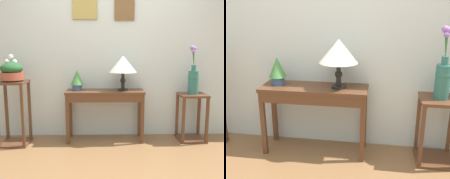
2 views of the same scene
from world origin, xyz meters
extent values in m
cube|color=silver|center=(0.00, 1.48, 1.40)|extent=(9.00, 0.10, 2.80)
cube|color=tan|center=(-0.39, 1.41, 1.85)|extent=(0.35, 0.02, 0.27)
cube|color=#A48EAB|center=(-0.39, 1.41, 1.85)|extent=(0.28, 0.01, 0.22)
cube|color=brown|center=(0.17, 1.41, 1.84)|extent=(0.28, 0.02, 0.29)
cube|color=#CB7883|center=(0.17, 1.41, 1.84)|extent=(0.22, 0.01, 0.23)
cube|color=#56331E|center=(-0.11, 1.20, 0.70)|extent=(1.08, 0.37, 0.03)
cube|color=#56331E|center=(-0.11, 1.04, 0.64)|extent=(1.02, 0.03, 0.10)
cube|color=#56331E|center=(-0.61, 1.05, 0.34)|extent=(0.04, 0.04, 0.69)
cube|color=#56331E|center=(0.40, 1.05, 0.34)|extent=(0.05, 0.04, 0.69)
cube|color=#56331E|center=(-0.61, 1.36, 0.34)|extent=(0.04, 0.04, 0.69)
cube|color=#56331E|center=(0.40, 1.36, 0.34)|extent=(0.05, 0.04, 0.69)
cylinder|color=black|center=(0.14, 1.20, 0.73)|extent=(0.15, 0.15, 0.02)
cylinder|color=black|center=(0.14, 1.20, 0.80)|extent=(0.05, 0.05, 0.11)
sphere|color=black|center=(0.14, 1.20, 0.86)|extent=(0.08, 0.08, 0.08)
cylinder|color=black|center=(0.14, 1.20, 0.92)|extent=(0.04, 0.04, 0.11)
cone|color=white|center=(0.14, 1.20, 1.09)|extent=(0.38, 0.38, 0.23)
cylinder|color=#3D5684|center=(-0.49, 1.23, 0.76)|extent=(0.14, 0.14, 0.08)
cone|color=#478442|center=(-0.49, 1.23, 0.90)|extent=(0.18, 0.18, 0.20)
cube|color=#56331E|center=(-1.33, 1.08, 0.85)|extent=(0.37, 0.37, 0.03)
cube|color=#56331E|center=(-1.33, 1.08, 0.01)|extent=(0.37, 0.37, 0.03)
cube|color=#56331E|center=(-1.17, 0.91, 0.43)|extent=(0.04, 0.03, 0.81)
cube|color=#56331E|center=(-1.50, 1.24, 0.43)|extent=(0.04, 0.04, 0.81)
cube|color=#56331E|center=(-1.17, 1.24, 0.43)|extent=(0.04, 0.04, 0.81)
cylinder|color=#9E4733|center=(-1.33, 1.08, 0.88)|extent=(0.14, 0.14, 0.02)
cylinder|color=#9E4733|center=(-1.33, 1.08, 0.94)|extent=(0.31, 0.31, 0.10)
ellipsoid|color=#235128|center=(-1.33, 1.08, 1.04)|extent=(0.29, 0.29, 0.16)
cylinder|color=#235128|center=(-1.36, 1.06, 1.06)|extent=(0.06, 0.03, 0.15)
sphere|color=white|center=(-1.38, 1.05, 1.14)|extent=(0.05, 0.05, 0.05)
cylinder|color=#235128|center=(-1.32, 1.09, 1.06)|extent=(0.05, 0.04, 0.14)
sphere|color=white|center=(-1.30, 1.11, 1.13)|extent=(0.06, 0.06, 0.06)
cylinder|color=#235128|center=(-1.34, 1.09, 1.09)|extent=(0.02, 0.05, 0.20)
sphere|color=white|center=(-1.35, 1.11, 1.19)|extent=(0.06, 0.06, 0.06)
cube|color=#56331E|center=(1.12, 1.18, 0.65)|extent=(0.37, 0.37, 0.03)
cube|color=#56331E|center=(1.12, 1.18, 0.01)|extent=(0.37, 0.37, 0.03)
cube|color=#56331E|center=(0.96, 1.02, 0.33)|extent=(0.03, 0.04, 0.61)
cube|color=#56331E|center=(1.28, 1.02, 0.33)|extent=(0.04, 0.04, 0.61)
cube|color=#56331E|center=(0.96, 1.35, 0.33)|extent=(0.03, 0.04, 0.61)
cube|color=#56331E|center=(1.28, 1.35, 0.33)|extent=(0.04, 0.04, 0.61)
cylinder|color=#2D665B|center=(1.12, 1.18, 0.83)|extent=(0.14, 0.14, 0.32)
sphere|color=#2D665B|center=(1.12, 1.18, 0.90)|extent=(0.15, 0.15, 0.15)
cylinder|color=#2D665B|center=(1.12, 1.18, 1.03)|extent=(0.06, 0.06, 0.08)
cylinder|color=#2D662D|center=(1.11, 1.20, 1.19)|extent=(0.03, 0.05, 0.24)
sphere|color=#996BC1|center=(1.10, 1.22, 1.31)|extent=(0.07, 0.07, 0.07)
cylinder|color=#2D662D|center=(1.12, 1.20, 1.17)|extent=(0.02, 0.03, 0.19)
sphere|color=#996BC1|center=(1.11, 1.21, 1.26)|extent=(0.06, 0.06, 0.06)
cylinder|color=#2D662D|center=(1.12, 1.20, 1.18)|extent=(0.02, 0.04, 0.23)
sphere|color=#996BC1|center=(1.13, 1.22, 1.30)|extent=(0.06, 0.06, 0.06)
camera|label=1|loc=(-0.10, -2.42, 1.30)|focal=42.35mm
camera|label=2|loc=(0.55, -1.43, 1.56)|focal=44.99mm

